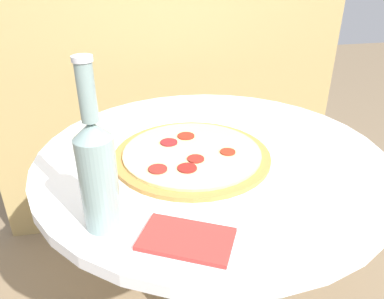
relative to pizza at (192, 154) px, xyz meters
The scene contains 5 objects.
table 0.18m from the pizza, 15.04° to the left, with size 0.82×0.82×0.71m.
fence_panel 0.73m from the pizza, 86.06° to the left, with size 1.45×0.04×1.70m.
pizza is the anchor object (origin of this frame).
beer_bottle 0.30m from the pizza, 133.83° to the right, with size 0.06×0.06×0.29m.
napkin 0.28m from the pizza, 103.53° to the right, with size 0.18×0.15×0.01m.
Camera 1 is at (-0.20, -0.75, 1.13)m, focal length 35.00 mm.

